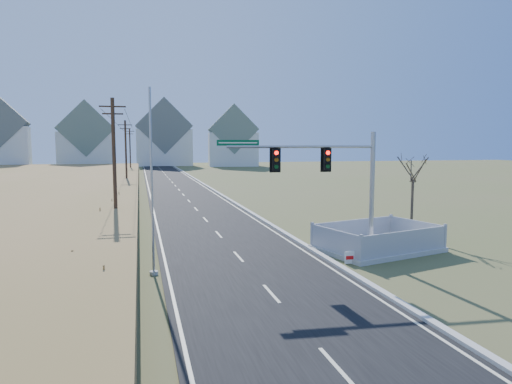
% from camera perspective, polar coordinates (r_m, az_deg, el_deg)
% --- Properties ---
extents(ground, '(260.00, 260.00, 0.00)m').
position_cam_1_polar(ground, '(19.85, 0.28, -10.96)').
color(ground, '#4F5529').
rests_on(ground, ground).
extents(road, '(8.00, 180.00, 0.06)m').
position_cam_1_polar(road, '(68.78, -10.31, 1.04)').
color(road, black).
rests_on(road, ground).
extents(curb, '(0.30, 180.00, 0.18)m').
position_cam_1_polar(curb, '(69.19, -6.88, 1.17)').
color(curb, '#B2AFA8').
rests_on(curb, ground).
extents(utility_pole_near, '(1.80, 0.26, 9.00)m').
position_cam_1_polar(utility_pole_near, '(33.44, -17.30, 3.80)').
color(utility_pole_near, '#422D1E').
rests_on(utility_pole_near, ground).
extents(utility_pole_mid, '(1.80, 0.26, 9.00)m').
position_cam_1_polar(utility_pole_mid, '(63.41, -15.95, 4.72)').
color(utility_pole_mid, '#422D1E').
rests_on(utility_pole_mid, ground).
extents(utility_pole_far, '(1.80, 0.26, 9.00)m').
position_cam_1_polar(utility_pole_far, '(93.40, -15.46, 5.04)').
color(utility_pole_far, '#422D1E').
rests_on(utility_pole_far, ground).
extents(condo_nnw, '(14.93, 11.17, 17.03)m').
position_cam_1_polar(condo_nnw, '(127.07, -20.44, 6.08)').
color(condo_nnw, silver).
rests_on(condo_nnw, ground).
extents(condo_n, '(15.27, 10.20, 18.54)m').
position_cam_1_polar(condo_n, '(130.57, -11.45, 6.61)').
color(condo_n, silver).
rests_on(condo_n, ground).
extents(condo_ne, '(14.12, 10.51, 16.52)m').
position_cam_1_polar(condo_ne, '(124.87, -2.92, 6.40)').
color(condo_ne, silver).
rests_on(condo_ne, ground).
extents(traffic_signal_mast, '(8.03, 0.99, 6.41)m').
position_cam_1_polar(traffic_signal_mast, '(22.91, 10.13, 1.44)').
color(traffic_signal_mast, '#9EA0A5').
rests_on(traffic_signal_mast, ground).
extents(fence_enclosure, '(7.09, 5.68, 1.42)m').
position_cam_1_polar(fence_enclosure, '(25.97, 14.93, -6.47)').
color(fence_enclosure, '#B7B5AD').
rests_on(fence_enclosure, ground).
extents(open_sign, '(0.49, 0.07, 0.60)m').
position_cam_1_polar(open_sign, '(22.77, 11.61, -8.03)').
color(open_sign, white).
rests_on(open_sign, ground).
extents(flagpole, '(0.37, 0.37, 8.24)m').
position_cam_1_polar(flagpole, '(20.49, -12.85, -1.17)').
color(flagpole, '#B7B5AD').
rests_on(flagpole, ground).
extents(bare_tree, '(2.07, 2.07, 5.48)m').
position_cam_1_polar(bare_tree, '(29.96, 19.07, 3.01)').
color(bare_tree, '#4C3F33').
rests_on(bare_tree, ground).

